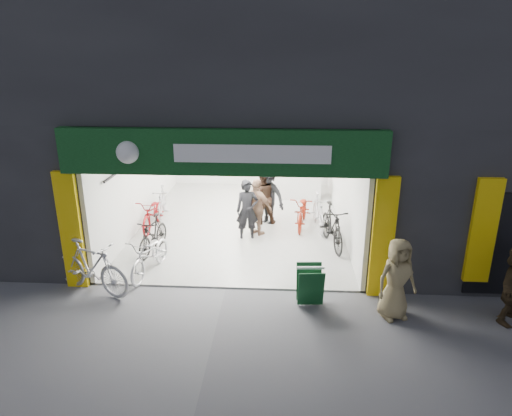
# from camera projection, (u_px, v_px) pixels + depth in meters

# --- Properties ---
(ground) EXTENTS (60.00, 60.00, 0.00)m
(ground) POSITION_uv_depth(u_px,v_px,m) (226.00, 289.00, 9.92)
(ground) COLOR #56565B
(ground) RESTS_ON ground
(building) EXTENTS (17.00, 10.27, 8.00)m
(building) POSITION_uv_depth(u_px,v_px,m) (275.00, 72.00, 13.15)
(building) COLOR #232326
(building) RESTS_ON ground
(bike_left_front) EXTENTS (0.94, 1.90, 0.95)m
(bike_left_front) POSITION_uv_depth(u_px,v_px,m) (150.00, 255.00, 10.43)
(bike_left_front) COLOR silver
(bike_left_front) RESTS_ON ground
(bike_left_midfront) EXTENTS (0.71, 1.65, 0.96)m
(bike_left_midfront) POSITION_uv_depth(u_px,v_px,m) (153.00, 235.00, 11.53)
(bike_left_midfront) COLOR black
(bike_left_midfront) RESTS_ON ground
(bike_left_midback) EXTENTS (0.66, 1.83, 0.96)m
(bike_left_midback) POSITION_uv_depth(u_px,v_px,m) (153.00, 213.00, 13.06)
(bike_left_midback) COLOR maroon
(bike_left_midback) RESTS_ON ground
(bike_left_back) EXTENTS (0.66, 1.62, 0.94)m
(bike_left_back) POSITION_uv_depth(u_px,v_px,m) (162.00, 202.00, 14.02)
(bike_left_back) COLOR #A6A5AA
(bike_left_back) RESTS_ON ground
(bike_right_front) EXTENTS (0.87, 1.97, 1.15)m
(bike_right_front) POSITION_uv_depth(u_px,v_px,m) (332.00, 226.00, 11.84)
(bike_right_front) COLOR black
(bike_right_front) RESTS_ON ground
(bike_right_mid) EXTENTS (0.89, 1.94, 0.98)m
(bike_right_mid) POSITION_uv_depth(u_px,v_px,m) (303.00, 211.00, 13.25)
(bike_right_mid) COLOR maroon
(bike_right_mid) RESTS_ON ground
(bike_right_back) EXTENTS (0.65, 1.77, 1.04)m
(bike_right_back) POSITION_uv_depth(u_px,v_px,m) (318.00, 212.00, 13.05)
(bike_right_back) COLOR #B7B7BC
(bike_right_back) RESTS_ON ground
(parked_bike) EXTENTS (2.03, 1.27, 1.18)m
(parked_bike) POSITION_uv_depth(u_px,v_px,m) (91.00, 267.00, 9.60)
(parked_bike) COLOR silver
(parked_bike) RESTS_ON ground
(customer_a) EXTENTS (0.67, 0.50, 1.67)m
(customer_a) POSITION_uv_depth(u_px,v_px,m) (247.00, 210.00, 12.25)
(customer_a) COLOR black
(customer_a) RESTS_ON ground
(customer_b) EXTENTS (0.90, 0.76, 1.66)m
(customer_b) POSITION_uv_depth(u_px,v_px,m) (263.00, 197.00, 13.35)
(customer_b) COLOR #322016
(customer_b) RESTS_ON ground
(customer_c) EXTENTS (1.30, 1.17, 1.75)m
(customer_c) POSITION_uv_depth(u_px,v_px,m) (268.00, 196.00, 13.34)
(customer_c) COLOR black
(customer_c) RESTS_ON ground
(customer_d) EXTENTS (1.03, 0.84, 1.64)m
(customer_d) POSITION_uv_depth(u_px,v_px,m) (257.00, 208.00, 12.48)
(customer_d) COLOR #8C6851
(customer_d) RESTS_ON ground
(pedestrian_near) EXTENTS (0.92, 0.75, 1.63)m
(pedestrian_near) POSITION_uv_depth(u_px,v_px,m) (397.00, 279.00, 8.63)
(pedestrian_near) COLOR olive
(pedestrian_near) RESTS_ON ground
(sandwich_board) EXTENTS (0.56, 0.57, 0.80)m
(sandwich_board) POSITION_uv_depth(u_px,v_px,m) (310.00, 284.00, 9.20)
(sandwich_board) COLOR #0E3B1B
(sandwich_board) RESTS_ON ground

